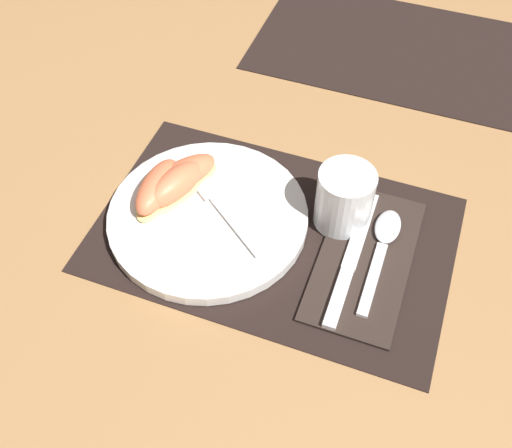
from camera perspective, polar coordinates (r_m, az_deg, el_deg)
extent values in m
plane|color=#A37547|center=(0.81, 1.70, -1.01)|extent=(3.00, 3.00, 0.00)
cube|color=black|center=(0.81, 1.70, -0.92)|extent=(0.47, 0.30, 0.00)
cube|color=black|center=(1.14, 12.71, 16.15)|extent=(0.47, 0.30, 0.00)
cylinder|color=white|center=(0.82, -4.58, 0.72)|extent=(0.27, 0.27, 0.02)
cylinder|color=silver|center=(0.80, 8.40, 2.42)|extent=(0.08, 0.08, 0.09)
cylinder|color=orange|center=(0.81, 8.24, 1.51)|extent=(0.06, 0.06, 0.05)
cube|color=#2D231E|center=(0.79, 10.29, -3.40)|extent=(0.12, 0.24, 0.00)
cube|color=silver|center=(0.75, 7.86, -6.94)|extent=(0.02, 0.09, 0.01)
cube|color=silver|center=(0.81, 9.92, -0.60)|extent=(0.02, 0.13, 0.01)
cube|color=silver|center=(0.77, 11.04, -5.14)|extent=(0.01, 0.11, 0.01)
ellipsoid|color=silver|center=(0.82, 12.45, -0.24)|extent=(0.03, 0.06, 0.01)
cube|color=silver|center=(0.79, -1.92, -0.13)|extent=(0.10, 0.08, 0.00)
cube|color=silver|center=(0.85, -5.30, 4.08)|extent=(0.07, 0.06, 0.00)
ellipsoid|color=#F4DB84|center=(0.85, -6.85, 4.13)|extent=(0.10, 0.11, 0.01)
ellipsoid|color=#F2754C|center=(0.84, -6.93, 4.76)|extent=(0.09, 0.11, 0.03)
ellipsoid|color=#F4DB84|center=(0.83, -7.58, 3.06)|extent=(0.08, 0.11, 0.01)
ellipsoid|color=#F2754C|center=(0.82, -7.70, 3.81)|extent=(0.07, 0.11, 0.04)
ellipsoid|color=#F4DB84|center=(0.84, -9.22, 2.84)|extent=(0.05, 0.11, 0.01)
ellipsoid|color=#F2754C|center=(0.82, -9.36, 3.54)|extent=(0.04, 0.10, 0.04)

